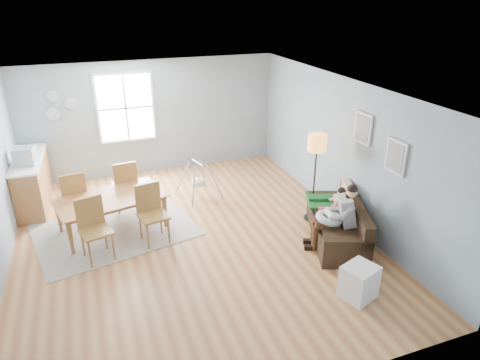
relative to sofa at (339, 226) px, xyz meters
name	(u,v)px	position (x,y,z in m)	size (l,w,h in m)	color
room	(185,108)	(-2.50, 0.88, 2.15)	(8.40, 9.40, 3.90)	#9D5F37
window	(126,108)	(-3.10, 4.35, 1.38)	(1.32, 0.08, 1.62)	silver
pictures	(379,142)	(0.47, -0.17, 1.58)	(0.05, 1.34, 0.74)	silver
wall_plates	(59,105)	(-4.50, 4.35, 1.56)	(0.67, 0.02, 0.66)	#94A4B2
sofa	(339,226)	(0.00, 0.00, 0.00)	(1.40, 2.02, 0.75)	black
green_throw	(330,200)	(0.15, 0.61, 0.21)	(0.86, 0.74, 0.04)	#166225
beige_pillow	(347,193)	(0.35, 0.39, 0.42)	(0.12, 0.44, 0.44)	#C2B094
father	(338,215)	(-0.21, -0.21, 0.38)	(0.90, 0.63, 1.20)	gray
nursing_pillow	(329,218)	(-0.34, -0.16, 0.31)	(0.46, 0.46, 0.13)	silver
infant	(329,213)	(-0.33, -0.13, 0.38)	(0.15, 0.32, 0.12)	silver
toddler	(336,203)	(0.00, 0.19, 0.37)	(0.51, 0.39, 0.76)	white
floor_lamp	(317,150)	(-0.08, 0.85, 1.16)	(0.35, 0.35, 1.73)	black
storage_cube	(359,282)	(-0.61, -1.48, -0.01)	(0.58, 0.55, 0.52)	white
rug	(115,230)	(-3.77, 1.72, -0.26)	(2.77, 2.10, 0.01)	#99958C
dining_table	(113,214)	(-3.77, 1.72, 0.07)	(1.90, 1.06, 0.67)	brown
chair_sw	(93,224)	(-4.12, 0.96, 0.34)	(0.58, 0.58, 1.05)	brown
chair_se	(151,209)	(-3.13, 1.17, 0.34)	(0.56, 0.56, 1.06)	brown
chair_nw	(74,194)	(-4.40, 2.28, 0.34)	(0.54, 0.54, 1.05)	brown
chair_ne	(125,182)	(-3.43, 2.49, 0.35)	(0.52, 0.52, 1.06)	brown
counter	(33,181)	(-5.20, 3.38, 0.26)	(0.62, 1.87, 1.03)	brown
monitor	(24,156)	(-5.20, 3.03, 0.94)	(0.41, 0.39, 0.35)	#A5A5AA
baby_swing	(198,182)	(-1.91, 2.54, 0.10)	(0.96, 0.98, 0.81)	#A5A5AA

